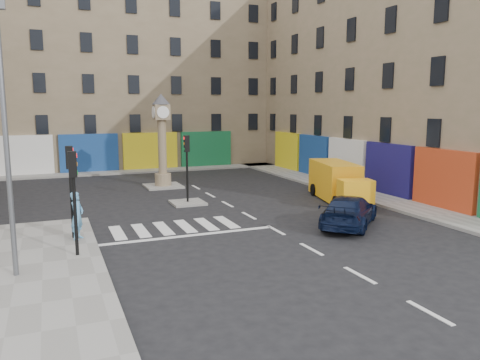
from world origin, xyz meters
TOP-DOWN VIEW (x-y plane):
  - ground at (0.00, 0.00)m, footprint 120.00×120.00m
  - sidewalk_right at (8.70, 10.00)m, footprint 2.60×30.00m
  - sidewalk_far at (-4.00, 22.20)m, footprint 32.00×2.40m
  - island_near at (-2.00, 8.00)m, footprint 1.80×1.80m
  - island_far at (-2.00, 14.00)m, footprint 2.40×2.40m
  - building_right at (15.00, 10.00)m, footprint 10.00×30.00m
  - building_far at (-4.00, 28.00)m, footprint 32.00×10.00m
  - traffic_light_left_near at (-8.30, 0.20)m, footprint 0.28×0.22m
  - traffic_light_left_far at (-8.30, 2.60)m, footprint 0.28×0.22m
  - traffic_light_island at (-2.00, 8.00)m, footprint 0.28×0.22m
  - lamp_post at (-10.20, -1.20)m, footprint 0.50×0.25m
  - clock_pillar at (-2.00, 14.00)m, footprint 1.20×1.20m
  - navy_sedan at (3.43, 0.44)m, footprint 4.85×4.77m
  - yellow_van at (6.28, 5.60)m, footprint 3.16×6.21m
  - pedestrian_blue at (-8.14, 2.31)m, footprint 0.75×0.83m

SIDE VIEW (x-z plane):
  - ground at x=0.00m, z-range 0.00..0.00m
  - island_near at x=-2.00m, z-range 0.00..0.12m
  - island_far at x=-2.00m, z-range 0.00..0.12m
  - sidewalk_right at x=8.70m, z-range 0.00..0.15m
  - sidewalk_far at x=-4.00m, z-range 0.00..0.15m
  - navy_sedan at x=3.43m, z-range 0.00..1.40m
  - yellow_van at x=6.28m, z-range -0.01..2.16m
  - pedestrian_blue at x=-8.14m, z-range 0.15..2.07m
  - traffic_light_island at x=-2.00m, z-range 0.74..4.44m
  - traffic_light_left_near at x=-8.30m, z-range 0.77..4.47m
  - traffic_light_left_far at x=-8.30m, z-range 0.77..4.47m
  - clock_pillar at x=-2.00m, z-range 0.50..6.60m
  - lamp_post at x=-10.20m, z-range 0.64..8.94m
  - building_right at x=15.00m, z-range 0.00..16.00m
  - building_far at x=-4.00m, z-range 0.00..17.00m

